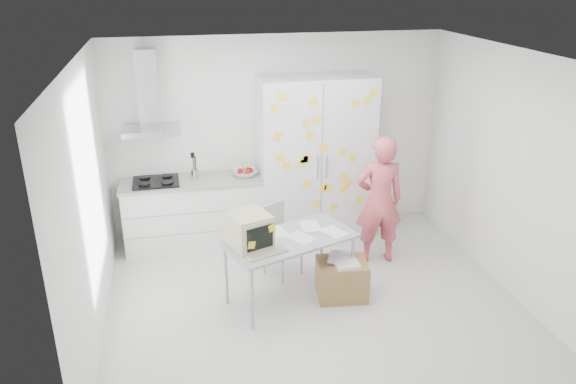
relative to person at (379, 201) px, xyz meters
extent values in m
cube|color=silver|center=(-1.02, -0.75, -0.83)|extent=(4.50, 4.00, 0.02)
cube|color=white|center=(-1.02, 1.25, 0.53)|extent=(4.50, 0.02, 2.70)
cube|color=white|center=(-3.27, -0.75, 0.53)|extent=(0.02, 4.00, 2.70)
cube|color=white|center=(1.23, -0.75, 0.53)|extent=(0.02, 4.00, 2.70)
cube|color=white|center=(-1.02, -0.75, 1.88)|extent=(4.50, 4.00, 0.02)
cube|color=white|center=(-2.22, 0.95, -0.38)|extent=(1.80, 0.60, 0.88)
cube|color=gray|center=(-2.22, 0.65, -0.24)|extent=(1.76, 0.01, 0.01)
cube|color=gray|center=(-2.22, 0.65, -0.52)|extent=(1.76, 0.01, 0.01)
cube|color=#9E9E99|center=(-2.22, 0.95, 0.08)|extent=(1.84, 0.63, 0.04)
cube|color=black|center=(-2.67, 0.95, 0.11)|extent=(0.58, 0.50, 0.03)
cylinder|color=black|center=(-2.81, 0.83, 0.14)|extent=(0.14, 0.14, 0.02)
cylinder|color=black|center=(-2.53, 0.83, 0.14)|extent=(0.14, 0.14, 0.02)
cylinder|color=black|center=(-2.81, 1.07, 0.14)|extent=(0.14, 0.14, 0.02)
cylinder|color=black|center=(-2.53, 1.07, 0.14)|extent=(0.14, 0.14, 0.02)
cylinder|color=silver|center=(-2.17, 0.95, 0.17)|extent=(0.10, 0.10, 0.14)
cylinder|color=black|center=(-2.19, 0.96, 0.27)|extent=(0.01, 0.01, 0.30)
cylinder|color=black|center=(-2.15, 0.94, 0.27)|extent=(0.01, 0.01, 0.30)
cylinder|color=black|center=(-2.17, 0.97, 0.27)|extent=(0.01, 0.01, 0.30)
cube|color=black|center=(-2.19, 0.96, 0.43)|extent=(0.05, 0.01, 0.07)
imported|color=white|center=(-1.52, 0.95, 0.14)|extent=(0.31, 0.31, 0.08)
sphere|color=#B2140F|center=(-1.58, 0.97, 0.17)|extent=(0.08, 0.08, 0.08)
sphere|color=#B2140F|center=(-1.49, 0.90, 0.17)|extent=(0.08, 0.08, 0.08)
sphere|color=#B2140F|center=(-1.45, 0.99, 0.17)|extent=(0.08, 0.08, 0.08)
cylinder|color=yellow|center=(-1.54, 0.97, 0.21)|extent=(0.09, 0.17, 0.10)
cylinder|color=yellow|center=(-1.52, 0.97, 0.21)|extent=(0.04, 0.17, 0.10)
cylinder|color=yellow|center=(-1.49, 0.97, 0.21)|extent=(0.08, 0.17, 0.10)
cube|color=silver|center=(-2.67, 1.00, 0.78)|extent=(0.70, 0.48, 0.07)
cube|color=silver|center=(-2.67, 1.12, 1.28)|extent=(0.26, 0.24, 0.95)
cube|color=silver|center=(-0.57, 0.93, 0.28)|extent=(1.50, 0.65, 2.20)
cube|color=slate|center=(-0.57, 0.60, 0.28)|extent=(0.01, 0.01, 2.16)
cube|color=silver|center=(-0.63, 0.59, 0.28)|extent=(0.02, 0.02, 0.30)
cube|color=silver|center=(-0.51, 0.59, 0.28)|extent=(0.02, 0.02, 0.30)
cube|color=yellow|center=(-0.16, 0.59, 1.09)|extent=(0.10, 0.00, 0.10)
cube|color=yellow|center=(-0.01, 0.59, 1.11)|extent=(0.12, 0.00, 0.12)
cube|color=yellow|center=(0.10, 0.59, 0.24)|extent=(0.12, 0.00, 0.12)
cube|color=yellow|center=(-0.81, 0.59, 0.39)|extent=(0.10, 0.00, 0.10)
cube|color=yellow|center=(-0.56, 0.59, 0.54)|extent=(0.12, 0.00, 0.12)
cube|color=yellow|center=(-0.20, 0.59, 0.04)|extent=(0.12, 0.00, 0.12)
cube|color=yellow|center=(-0.77, 0.59, 0.05)|extent=(0.10, 0.00, 0.10)
cube|color=yellow|center=(-0.70, 0.59, 1.13)|extent=(0.12, 0.00, 0.12)
cube|color=yellow|center=(-0.48, 0.59, -0.01)|extent=(0.12, 0.00, 0.12)
cube|color=yellow|center=(-0.16, 0.59, 0.37)|extent=(0.12, 0.00, 0.12)
cube|color=yellow|center=(-0.28, 0.59, 0.12)|extent=(0.10, 0.00, 0.10)
cube|color=yellow|center=(-0.78, 0.59, 0.87)|extent=(0.12, 0.00, 0.12)
cube|color=yellow|center=(-1.03, 0.59, 0.33)|extent=(0.10, 0.00, 0.10)
cube|color=yellow|center=(-1.12, 0.59, 0.44)|extent=(0.10, 0.00, 0.10)
cube|color=yellow|center=(-1.18, 0.59, 1.07)|extent=(0.11, 0.00, 0.11)
cube|color=yellow|center=(-0.64, 0.59, -0.23)|extent=(0.10, 0.00, 0.10)
cube|color=yellow|center=(-0.77, 0.59, 0.40)|extent=(0.11, 0.00, 0.11)
cube|color=yellow|center=(-0.04, 0.59, -0.22)|extent=(0.11, 0.00, 0.11)
cube|color=yellow|center=(0.07, 0.59, 1.21)|extent=(0.10, 0.00, 0.10)
cube|color=yellow|center=(-0.74, 0.59, 0.71)|extent=(0.10, 0.00, 0.10)
cube|color=yellow|center=(-0.85, 0.59, 0.34)|extent=(0.11, 0.00, 0.11)
cube|color=yellow|center=(-0.39, 0.59, -0.30)|extent=(0.10, 0.00, 0.10)
cube|color=yellow|center=(-1.09, 0.59, 1.21)|extent=(0.10, 0.00, 0.10)
cube|color=yellow|center=(-1.15, 0.59, 0.72)|extent=(0.12, 0.00, 0.12)
cube|color=yellow|center=(-0.27, 0.59, -0.05)|extent=(0.11, 0.00, 0.11)
cube|color=yellow|center=(-0.65, 0.59, 0.92)|extent=(0.11, 0.00, 0.11)
cube|color=yellow|center=(-0.30, 0.59, 0.46)|extent=(0.11, 0.00, 0.11)
cube|color=yellow|center=(-0.55, 0.59, -0.02)|extent=(0.11, 0.00, 0.11)
imported|color=#D1515C|center=(0.00, 0.00, 0.00)|extent=(0.63, 0.44, 1.64)
cube|color=gray|center=(-1.27, -0.65, -0.07)|extent=(1.56, 1.15, 0.03)
cylinder|color=#A1A1A5|center=(-1.77, -1.14, -0.46)|extent=(0.05, 0.05, 0.72)
cylinder|color=#A1A1A5|center=(-0.56, -0.70, -0.46)|extent=(0.05, 0.05, 0.72)
cylinder|color=#A1A1A5|center=(-1.97, -0.60, -0.46)|extent=(0.05, 0.05, 0.72)
cylinder|color=#A1A1A5|center=(-0.76, -0.15, -0.46)|extent=(0.05, 0.05, 0.72)
cube|color=tan|center=(-1.72, -0.73, 0.12)|extent=(0.50, 0.51, 0.36)
cube|color=tan|center=(-1.65, -0.93, 0.12)|extent=(0.35, 0.14, 0.32)
cube|color=black|center=(-1.64, -0.94, 0.12)|extent=(0.29, 0.11, 0.25)
cube|color=yellow|center=(-1.74, -0.98, 0.07)|extent=(0.09, 0.04, 0.09)
cube|color=yellow|center=(-1.51, -0.89, 0.20)|extent=(0.09, 0.04, 0.10)
cube|color=tan|center=(-1.58, -0.96, -0.05)|extent=(0.47, 0.29, 0.03)
cube|color=gray|center=(-1.58, -0.96, -0.03)|extent=(0.42, 0.24, 0.01)
cube|color=silver|center=(-1.16, -0.66, -0.06)|extent=(0.34, 0.37, 0.00)
cube|color=silver|center=(-0.98, -0.41, -0.06)|extent=(0.21, 0.30, 0.00)
cube|color=silver|center=(-0.76, -0.62, -0.05)|extent=(0.32, 0.36, 0.00)
cube|color=silver|center=(-1.38, -0.48, -0.06)|extent=(0.27, 0.34, 0.00)
cube|color=#ADACAA|center=(-1.23, -0.09, -0.39)|extent=(0.55, 0.55, 0.04)
cube|color=#ADACAA|center=(-1.33, 0.06, -0.16)|extent=(0.33, 0.23, 0.43)
cylinder|color=#A8A9AD|center=(-1.28, -0.32, -0.61)|extent=(0.04, 0.04, 0.41)
cylinder|color=#A8A9AD|center=(-1.01, -0.14, -0.61)|extent=(0.04, 0.04, 0.41)
cylinder|color=#A8A9AD|center=(-1.45, -0.05, -0.61)|extent=(0.04, 0.04, 0.41)
cylinder|color=#A8A9AD|center=(-1.18, 0.13, -0.61)|extent=(0.04, 0.04, 0.41)
cube|color=olive|center=(-0.69, -0.73, -0.60)|extent=(0.59, 0.50, 0.44)
cube|color=silver|center=(-0.67, -0.75, -0.36)|extent=(0.26, 0.35, 0.04)
cube|color=silver|center=(-0.71, -0.68, -0.34)|extent=(0.34, 0.39, 0.00)
camera|label=1|loc=(-2.45, -5.96, 2.68)|focal=35.00mm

